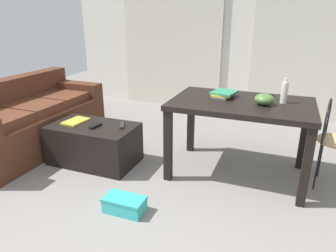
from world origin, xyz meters
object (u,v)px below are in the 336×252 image
Objects in this scene: couch at (30,121)px; coffee_table at (94,144)px; bowl at (264,99)px; tv_remote_secondary at (96,126)px; tv_remote_primary at (122,125)px; tv_remote_on_table at (266,97)px; shoebox at (125,204)px; bottle_near at (284,92)px; book_stack at (223,94)px; craft_table at (241,112)px; magazine at (76,121)px; wire_chair at (333,133)px.

coffee_table is (0.95, -0.08, -0.11)m from couch.
bowl reaches higher than tv_remote_secondary.
tv_remote_primary reaches higher than coffee_table.
tv_remote_on_table is at bearing 17.05° from coffee_table.
bowl is at bearing -57.57° from tv_remote_on_table.
tv_remote_on_table is (-0.00, 0.25, -0.04)m from bowl.
tv_remote_on_table is 0.55× the size of shoebox.
book_stack is at bearing 178.28° from bottle_near.
craft_table is 0.26m from book_stack.
craft_table is 1.48m from tv_remote_secondary.
tv_remote_secondary is (-0.25, -0.12, 0.00)m from tv_remote_primary.
couch is at bearing -179.40° from magazine.
bottle_near is 0.68× the size of shoebox.
tv_remote_secondary is (-1.22, -0.44, -0.35)m from book_stack.
tv_remote_primary is (-1.18, -0.22, -0.22)m from craft_table.
tv_remote_primary is at bearing -168.75° from bottle_near.
craft_table reaches higher than tv_remote_secondary.
tv_remote_secondary is at bearing -129.17° from tv_remote_on_table.
couch is at bearing -174.65° from craft_table.
coffee_table is 0.69× the size of craft_table.
book_stack is at bearing 160.87° from bowl.
coffee_table is 5.21× the size of tv_remote_primary.
coffee_table is 5.21× the size of bowl.
tv_remote_on_table is 1.21× the size of tv_remote_secondary.
coffee_table is 2.35m from wire_chair.
tv_remote_secondary is 0.45× the size of shoebox.
tv_remote_on_table is (1.68, 0.52, 0.56)m from coffee_table.
couch is 2.30m from book_stack.
shoebox is at bearing -96.25° from tv_remote_on_table.
coffee_table is 1.58m from craft_table.
couch reaches higher than shoebox.
coffee_table is at bearing -162.52° from book_stack.
wire_chair is 4.82× the size of tv_remote_primary.
shoebox is (1.69, -0.76, -0.26)m from couch.
book_stack reaches higher than magazine.
coffee_table is at bearing 0.20° from magazine.
tv_remote_secondary is 1.01m from shoebox.
bottle_near is 0.21m from bowl.
wire_chair is at bearing -0.83° from bottle_near.
bottle_near is at bearing 43.97° from shoebox.
couch is 6.78× the size of magazine.
tv_remote_on_table is 1.68m from shoebox.
coffee_table is at bearing 156.33° from tv_remote_secondary.
tv_remote_primary is at bearing -169.24° from craft_table.
tv_remote_secondary is (-1.42, -0.34, -0.22)m from craft_table.
craft_table is at bearing 5.35° from couch.
wire_chair reaches higher than tv_remote_on_table.
shoebox is at bearing -136.03° from bottle_near.
craft_table is 1.75m from magazine.
bottle_near is (0.36, 0.08, 0.20)m from craft_table.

